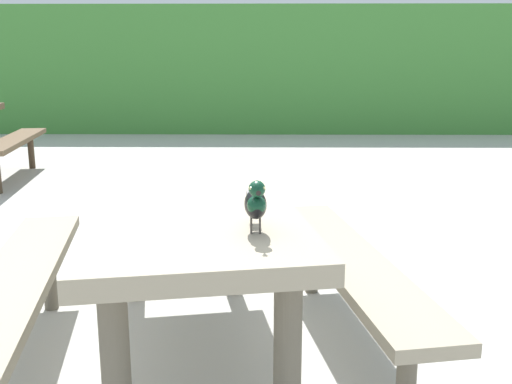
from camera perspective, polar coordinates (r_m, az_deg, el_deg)
ground_plane at (r=2.64m, az=-11.33°, el=-16.65°), size 60.00×60.00×0.00m
hedge_wall at (r=10.67m, az=-2.13°, el=11.75°), size 28.00×1.92×2.06m
picnic_table_foreground at (r=2.49m, az=-6.38°, el=-4.33°), size 1.95×1.98×0.74m
bird_grackle at (r=1.86m, az=-0.03°, el=-1.04°), size 0.08×0.29×0.18m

